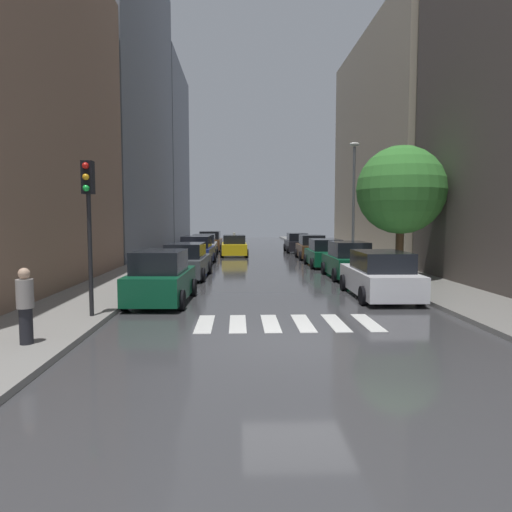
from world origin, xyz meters
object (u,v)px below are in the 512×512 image
at_px(parked_car_right_nearest, 380,276).
at_px(parked_car_right_fourth, 311,248).
at_px(parked_car_right_third, 325,254).
at_px(taxi_midroad, 234,246).
at_px(parked_car_left_fifth, 210,242).
at_px(traffic_light_left_corner, 88,204).
at_px(parked_car_left_fourth, 204,246).
at_px(parked_car_left_second, 186,262).
at_px(pedestrian_foreground, 25,304).
at_px(lamp_post_right, 354,195).
at_px(parked_car_left_third, 197,251).
at_px(parked_car_right_fifth, 297,243).
at_px(parked_car_right_second, 348,261).
at_px(parked_car_left_nearest, 161,279).
at_px(street_tree_right, 401,190).

distance_m(parked_car_right_nearest, parked_car_right_fourth, 16.10).
xyz_separation_m(parked_car_right_third, taxi_midroad, (-5.47, 8.14, -0.01)).
xyz_separation_m(parked_car_left_fifth, traffic_light_left_corner, (-1.66, -28.49, 2.47)).
bearing_deg(parked_car_right_third, parked_car_left_fourth, 43.23).
distance_m(parked_car_right_nearest, traffic_light_left_corner, 10.26).
xyz_separation_m(parked_car_right_fourth, traffic_light_left_corner, (-9.33, -19.70, 2.49)).
relative_size(parked_car_left_second, taxi_midroad, 1.10).
distance_m(pedestrian_foreground, lamp_post_right, 21.09).
bearing_deg(parked_car_left_third, parked_car_right_fifth, -33.94).
distance_m(parked_car_left_third, parked_car_right_fifth, 12.86).
bearing_deg(parked_car_right_second, taxi_midroad, 22.81).
bearing_deg(taxi_midroad, traffic_light_left_corner, 169.35).
bearing_deg(lamp_post_right, parked_car_left_third, 170.23).
bearing_deg(parked_car_right_nearest, parked_car_right_fourth, 0.97).
distance_m(taxi_midroad, lamp_post_right, 11.39).
xyz_separation_m(parked_car_left_nearest, pedestrian_foreground, (-1.98, -5.71, 0.19)).
distance_m(parked_car_right_second, pedestrian_foreground, 15.60).
bearing_deg(parked_car_left_fifth, parked_car_right_nearest, -161.83).
bearing_deg(parked_car_left_nearest, parked_car_left_third, 2.10).
relative_size(parked_car_right_fifth, taxi_midroad, 1.02).
distance_m(parked_car_left_fifth, parked_car_right_fourth, 11.65).
distance_m(parked_car_left_third, parked_car_right_nearest, 14.69).
relative_size(pedestrian_foreground, traffic_light_left_corner, 0.39).
height_order(parked_car_right_nearest, parked_car_right_third, parked_car_right_nearest).
relative_size(parked_car_left_nearest, parked_car_right_second, 0.98).
distance_m(parked_car_left_fifth, parked_car_right_nearest, 26.02).
bearing_deg(parked_car_right_third, parked_car_right_fourth, 0.26).
bearing_deg(parked_car_right_fifth, parked_car_right_nearest, -178.88).
height_order(parked_car_left_fifth, parked_car_right_second, parked_car_right_second).
distance_m(parked_car_left_fifth, parked_car_right_third, 15.97).
xyz_separation_m(parked_car_left_nearest, street_tree_right, (10.02, 5.06, 3.32)).
bearing_deg(parked_car_right_third, lamp_post_right, -88.73).
relative_size(parked_car_left_third, street_tree_right, 0.72).
bearing_deg(parked_car_left_second, parked_car_left_fifth, 2.09).
bearing_deg(parked_car_left_third, parked_car_left_nearest, -178.01).
xyz_separation_m(parked_car_left_third, parked_car_right_second, (7.88, -6.97, -0.01)).
height_order(parked_car_left_fourth, taxi_midroad, taxi_midroad).
distance_m(parked_car_left_second, parked_car_right_nearest, 9.70).
bearing_deg(parked_car_left_third, parked_car_right_second, -129.21).
xyz_separation_m(street_tree_right, lamp_post_right, (-0.50, 6.60, 0.13)).
distance_m(parked_car_right_fourth, lamp_post_right, 6.50).
height_order(parked_car_left_fourth, street_tree_right, street_tree_right).
distance_m(parked_car_left_second, traffic_light_left_corner, 10.00).
relative_size(parked_car_right_second, parked_car_right_fifth, 0.96).
bearing_deg(parked_car_left_second, parked_car_left_nearest, -178.79).
relative_size(parked_car_left_nearest, parked_car_left_fifth, 0.92).
relative_size(parked_car_left_fourth, parked_car_right_fourth, 1.08).
relative_size(street_tree_right, traffic_light_left_corner, 1.40).
distance_m(parked_car_left_second, parked_car_right_second, 7.84).
height_order(parked_car_left_second, traffic_light_left_corner, traffic_light_left_corner).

